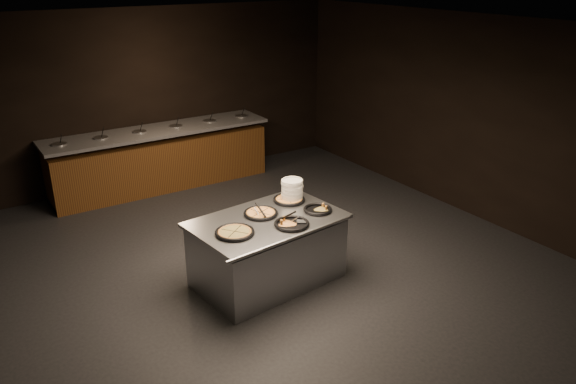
# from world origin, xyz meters

# --- Properties ---
(room) EXTENTS (7.02, 8.02, 2.92)m
(room) POSITION_xyz_m (0.00, 0.00, 1.45)
(room) COLOR black
(room) RESTS_ON ground
(salad_bar) EXTENTS (3.70, 0.83, 1.18)m
(salad_bar) POSITION_xyz_m (0.00, 3.56, 0.44)
(salad_bar) COLOR brown
(salad_bar) RESTS_ON ground
(serving_counter) EXTENTS (1.82, 1.28, 0.82)m
(serving_counter) POSITION_xyz_m (-0.08, -0.04, 0.39)
(serving_counter) COLOR #B4B6BB
(serving_counter) RESTS_ON ground
(plate_stack) EXTENTS (0.27, 0.27, 0.26)m
(plate_stack) POSITION_xyz_m (0.46, 0.27, 0.95)
(plate_stack) COLOR white
(plate_stack) RESTS_ON serving_counter
(pan_veggie_whole) EXTENTS (0.43, 0.43, 0.04)m
(pan_veggie_whole) POSITION_xyz_m (-0.57, -0.18, 0.83)
(pan_veggie_whole) COLOR black
(pan_veggie_whole) RESTS_ON serving_counter
(pan_cheese_whole) EXTENTS (0.40, 0.40, 0.04)m
(pan_cheese_whole) POSITION_xyz_m (-0.08, 0.10, 0.83)
(pan_cheese_whole) COLOR black
(pan_cheese_whole) RESTS_ON serving_counter
(pan_cheese_slices_a) EXTENTS (0.39, 0.39, 0.04)m
(pan_cheese_slices_a) POSITION_xyz_m (0.41, 0.26, 0.83)
(pan_cheese_slices_a) COLOR black
(pan_cheese_slices_a) RESTS_ON serving_counter
(pan_cheese_slices_b) EXTENTS (0.40, 0.40, 0.04)m
(pan_cheese_slices_b) POSITION_xyz_m (0.06, -0.34, 0.83)
(pan_cheese_slices_b) COLOR black
(pan_cheese_slices_b) RESTS_ON serving_counter
(pan_veggie_slices) EXTENTS (0.34, 0.34, 0.04)m
(pan_veggie_slices) POSITION_xyz_m (0.53, -0.17, 0.83)
(pan_veggie_slices) COLOR black
(pan_veggie_slices) RESTS_ON serving_counter
(server_left) EXTENTS (0.10, 0.32, 0.15)m
(server_left) POSITION_xyz_m (-0.13, 0.07, 0.89)
(server_left) COLOR #B4B6BB
(server_left) RESTS_ON serving_counter
(server_right) EXTENTS (0.27, 0.21, 0.15)m
(server_right) POSITION_xyz_m (0.10, -0.29, 0.89)
(server_right) COLOR #B4B6BB
(server_right) RESTS_ON serving_counter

